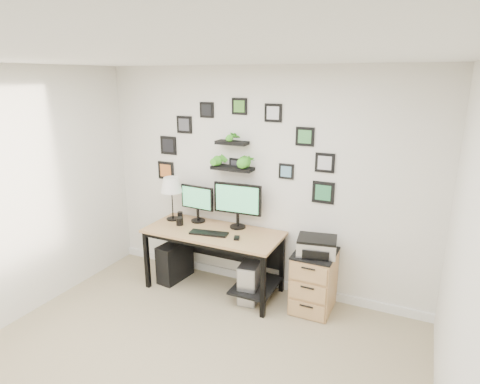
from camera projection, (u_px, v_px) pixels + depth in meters
The scene contains 14 objects.
room at pixel (257, 279), 4.98m from camera, with size 4.00×4.00×4.00m.
desk at pixel (218, 240), 4.70m from camera, with size 1.60×0.70×0.75m.
monitor_left at pixel (197, 201), 4.88m from camera, with size 0.45×0.19×0.46m.
monitor_right at pixel (237, 202), 4.66m from camera, with size 0.58×0.20×0.54m.
keyboard at pixel (209, 233), 4.55m from camera, with size 0.44×0.14×0.02m, color black.
mouse at pixel (237, 238), 4.42m from camera, with size 0.06×0.09×0.03m, color black.
table_lamp at pixel (171, 186), 4.91m from camera, with size 0.27×0.27×0.54m.
mug at pixel (180, 221), 4.82m from camera, with size 0.09×0.09×0.10m, color black.
pen_cup at pixel (180, 215), 5.05m from camera, with size 0.07×0.07×0.09m, color black.
pc_tower_black at pixel (175, 261), 5.04m from camera, with size 0.21×0.48×0.48m, color black.
pc_tower_grey at pixel (251, 279), 4.60m from camera, with size 0.26×0.49×0.46m.
file_cabinet at pixel (314, 281), 4.36m from camera, with size 0.43×0.53×0.67m.
printer at pixel (317, 246), 4.21m from camera, with size 0.45×0.38×0.18m.
wall_decor at pixel (236, 151), 4.60m from camera, with size 2.29×0.18×1.10m.
Camera 1 is at (1.71, -2.17, 2.48)m, focal length 30.00 mm.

